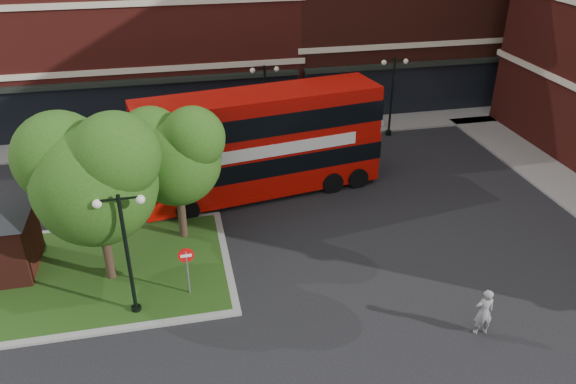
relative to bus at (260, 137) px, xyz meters
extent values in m
plane|color=black|center=(-0.68, -8.64, -3.07)|extent=(120.00, 120.00, 0.00)
cube|color=slate|center=(-0.68, 7.86, -3.01)|extent=(44.00, 3.00, 0.12)
cube|color=maroon|center=(-8.68, 15.36, 3.93)|extent=(26.00, 12.00, 14.00)
cube|color=gray|center=(-8.68, -5.64, -3.01)|extent=(12.60, 7.60, 0.12)
cube|color=#19380F|center=(-8.68, -5.64, -3.00)|extent=(12.00, 7.00, 0.15)
cylinder|color=#2D2116|center=(-7.18, -6.14, -1.11)|extent=(0.36, 0.36, 3.92)
sphere|color=#1F4A12|center=(-7.18, -6.14, 1.27)|extent=(4.60, 4.60, 4.60)
sphere|color=#1F4A12|center=(-8.33, -5.45, 2.18)|extent=(3.45, 3.45, 3.45)
sphere|color=#1F4A12|center=(-6.26, -6.60, 2.53)|extent=(3.22, 3.22, 3.22)
cylinder|color=#2D2116|center=(-4.18, -3.64, -1.34)|extent=(0.36, 0.36, 3.47)
sphere|color=#1F4A12|center=(-4.18, -3.64, 0.77)|extent=(3.80, 3.80, 3.80)
sphere|color=#1F4A12|center=(-5.13, -3.07, 1.58)|extent=(2.85, 2.85, 2.85)
sphere|color=#1F4A12|center=(-3.42, -4.02, 1.89)|extent=(2.66, 2.66, 2.66)
cylinder|color=black|center=(-6.18, -8.44, -0.57)|extent=(0.14, 0.14, 5.00)
cylinder|color=black|center=(-6.18, -8.44, -2.92)|extent=(0.36, 0.36, 0.30)
cube|color=black|center=(-6.18, -8.44, 1.78)|extent=(1.40, 0.06, 0.06)
sphere|color=#F2EACC|center=(-6.88, -8.44, 1.68)|extent=(0.32, 0.32, 0.32)
sphere|color=#F2EACC|center=(-5.48, -8.44, 1.68)|extent=(0.32, 0.32, 0.32)
cylinder|color=black|center=(1.32, 5.86, -0.57)|extent=(0.14, 0.14, 5.00)
cylinder|color=black|center=(1.32, 5.86, -2.92)|extent=(0.36, 0.36, 0.30)
cube|color=black|center=(1.32, 5.86, 1.78)|extent=(1.40, 0.06, 0.06)
sphere|color=#F2EACC|center=(0.62, 5.86, 1.68)|extent=(0.32, 0.32, 0.32)
sphere|color=#F2EACC|center=(2.02, 5.86, 1.68)|extent=(0.32, 0.32, 0.32)
cylinder|color=black|center=(9.32, 5.86, -0.57)|extent=(0.14, 0.14, 5.00)
cylinder|color=black|center=(9.32, 5.86, -2.92)|extent=(0.36, 0.36, 0.30)
cube|color=black|center=(9.32, 5.86, 1.78)|extent=(1.40, 0.06, 0.06)
sphere|color=#F2EACC|center=(8.62, 5.86, 1.68)|extent=(0.32, 0.32, 0.32)
sphere|color=#F2EACC|center=(10.02, 5.86, 1.68)|extent=(0.32, 0.32, 0.32)
cube|color=#AB0C06|center=(0.00, 0.00, -1.40)|extent=(12.56, 4.76, 2.34)
cube|color=#AB0C06|center=(0.00, 0.00, 0.94)|extent=(12.43, 4.71, 2.34)
cube|color=black|center=(0.00, 0.00, 1.06)|extent=(12.56, 4.76, 1.06)
cube|color=silver|center=(0.23, -1.41, -0.17)|extent=(9.09, 1.55, 0.61)
imported|color=gray|center=(5.77, -12.14, -2.13)|extent=(0.72, 0.50, 1.89)
imported|color=#A1A3A8|center=(-4.68, 5.86, -2.32)|extent=(4.48, 1.92, 1.51)
imported|color=white|center=(7.39, 7.36, -2.42)|extent=(4.10, 1.90, 1.30)
cylinder|color=slate|center=(-4.18, -7.83, -2.04)|extent=(0.08, 0.08, 2.07)
cylinder|color=red|center=(-4.18, -7.83, -1.19)|extent=(0.60, 0.06, 0.60)
cube|color=white|center=(-4.18, -7.83, -1.19)|extent=(0.42, 0.05, 0.11)
camera|label=1|loc=(-4.14, -25.53, 10.80)|focal=35.00mm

